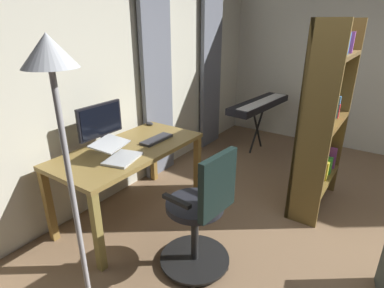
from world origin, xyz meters
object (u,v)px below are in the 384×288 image
object	(u,v)px
computer_mouse	(149,123)
floor_lamp	(61,128)
computer_monitor	(101,122)
bookshelf	(319,120)
desk	(129,157)
computer_keyboard	(157,139)
laptop	(118,153)
piano_keyboard	(259,105)
office_chair	(201,216)

from	to	relation	value
computer_mouse	floor_lamp	size ratio (longest dim) A/B	0.06
computer_monitor	bookshelf	bearing A→B (deg)	129.33
desk	computer_monitor	distance (m)	0.41
computer_keyboard	laptop	bearing A→B (deg)	1.31
desk	piano_keyboard	size ratio (longest dim) A/B	1.10
desk	piano_keyboard	world-z (taller)	piano_keyboard
desk	bookshelf	world-z (taller)	bookshelf
piano_keyboard	floor_lamp	distance (m)	3.38
bookshelf	piano_keyboard	xyz separation A→B (m)	(-1.02, -1.03, -0.23)
laptop	bookshelf	world-z (taller)	bookshelf
desk	floor_lamp	bearing A→B (deg)	32.72
laptop	bookshelf	bearing A→B (deg)	123.53
floor_lamp	computer_keyboard	bearing A→B (deg)	-156.61
laptop	computer_mouse	size ratio (longest dim) A/B	4.08
desk	bookshelf	xyz separation A→B (m)	(-1.23, 1.38, 0.29)
piano_keyboard	office_chair	bearing A→B (deg)	18.25
computer_monitor	floor_lamp	bearing A→B (deg)	43.82
computer_keyboard	laptop	size ratio (longest dim) A/B	0.89
computer_keyboard	floor_lamp	size ratio (longest dim) A/B	0.20
computer_keyboard	bookshelf	xyz separation A→B (m)	(-0.94, 1.28, 0.19)
laptop	computer_mouse	xyz separation A→B (m)	(-0.84, -0.39, -0.04)
floor_lamp	piano_keyboard	bearing A→B (deg)	-174.28
computer_monitor	computer_mouse	world-z (taller)	computer_monitor
desk	laptop	world-z (taller)	laptop
desk	office_chair	distance (m)	0.98
office_chair	laptop	xyz separation A→B (m)	(0.01, -0.84, 0.31)
office_chair	floor_lamp	size ratio (longest dim) A/B	0.57
computer_keyboard	floor_lamp	distance (m)	1.58
laptop	desk	bearing A→B (deg)	-170.24
laptop	piano_keyboard	bearing A→B (deg)	159.17
computer_keyboard	floor_lamp	xyz separation A→B (m)	(1.33, 0.58, 0.61)
laptop	computer_keyboard	bearing A→B (deg)	165.89
computer_mouse	desk	bearing A→B (deg)	25.15
computer_monitor	computer_mouse	bearing A→B (deg)	-176.32
office_chair	computer_keyboard	bearing A→B (deg)	64.71
desk	computer_mouse	world-z (taller)	computer_mouse
computer_mouse	laptop	bearing A→B (deg)	25.16
desk	computer_keyboard	distance (m)	0.32
computer_monitor	computer_mouse	distance (m)	0.73
computer_keyboard	piano_keyboard	size ratio (longest dim) A/B	0.28
desk	floor_lamp	xyz separation A→B (m)	(1.05, 0.67, 0.71)
computer_monitor	laptop	bearing A→B (deg)	69.08
bookshelf	piano_keyboard	world-z (taller)	bookshelf
computer_monitor	computer_keyboard	world-z (taller)	computer_monitor
computer_monitor	piano_keyboard	world-z (taller)	computer_monitor
computer_monitor	floor_lamp	distance (m)	1.38
desk	piano_keyboard	bearing A→B (deg)	171.35
office_chair	desk	bearing A→B (deg)	82.48
desk	computer_keyboard	xyz separation A→B (m)	(-0.29, 0.10, 0.10)
office_chair	floor_lamp	xyz separation A→B (m)	(0.83, -0.27, 0.88)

